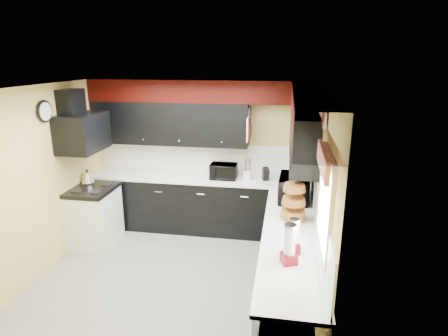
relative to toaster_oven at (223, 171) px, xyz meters
name	(u,v)px	position (x,y,z in m)	size (l,w,h in m)	color
ground	(174,277)	(-0.42, -1.48, -1.06)	(3.60, 3.60, 0.00)	gray
wall_back	(202,154)	(-0.42, 0.32, 0.19)	(3.60, 0.06, 2.50)	#E0C666
wall_right	(318,198)	(1.38, -1.48, 0.19)	(0.06, 3.60, 2.50)	#E0C666
wall_left	(40,182)	(-2.22, -1.48, 0.19)	(0.06, 3.60, 2.50)	#E0C666
ceiling	(166,88)	(-0.42, -1.48, 1.44)	(3.60, 3.60, 0.06)	white
cab_back	(199,204)	(-0.42, 0.02, -0.61)	(3.60, 0.60, 0.90)	black
cab_right	(289,270)	(1.08, -1.78, -0.61)	(0.60, 3.00, 0.90)	black
counter_back	(199,178)	(-0.42, 0.02, -0.14)	(3.62, 0.64, 0.04)	white
counter_right	(291,233)	(1.08, -1.78, -0.14)	(0.64, 3.02, 0.04)	white
splash_back	(202,158)	(-0.42, 0.31, 0.13)	(3.60, 0.02, 0.50)	white
splash_right	(317,203)	(1.37, -1.48, 0.13)	(0.02, 3.60, 0.50)	white
upper_back	(170,123)	(-0.92, 0.14, 0.74)	(2.60, 0.35, 0.70)	black
upper_right	(303,136)	(1.21, -0.58, 0.74)	(0.35, 1.80, 0.70)	black
soffit_back	(199,91)	(-0.42, 0.14, 1.26)	(3.60, 0.36, 0.35)	black
soffit_right	(309,108)	(1.20, -1.66, 1.26)	(0.36, 3.24, 0.35)	black
stove	(95,217)	(-1.92, -0.73, -0.63)	(0.60, 0.75, 0.86)	white
cooktop	(92,190)	(-1.92, -0.73, -0.17)	(0.62, 0.77, 0.06)	black
hood	(83,132)	(-1.97, -0.73, 0.72)	(0.50, 0.78, 0.55)	black
hood_duct	(71,103)	(-2.10, -0.73, 1.14)	(0.24, 0.40, 0.40)	black
window	(326,202)	(1.37, -2.38, 0.49)	(0.03, 0.86, 0.96)	white
valance	(323,160)	(1.31, -2.38, 0.89)	(0.04, 0.88, 0.20)	red
pan_top	(250,113)	(0.40, 0.07, 0.94)	(0.03, 0.22, 0.40)	black
pan_mid	(248,131)	(0.40, -0.06, 0.69)	(0.03, 0.28, 0.46)	black
pan_low	(250,130)	(0.40, 0.20, 0.66)	(0.03, 0.24, 0.42)	black
cut_board	(248,129)	(0.41, -0.18, 0.74)	(0.03, 0.26, 0.35)	white
baskets	(294,201)	(1.10, -1.43, 0.12)	(0.27, 0.27, 0.50)	brown
clock	(44,111)	(-2.19, -1.23, 1.09)	(0.03, 0.30, 0.30)	black
deco_plate	(325,118)	(1.35, -1.83, 1.19)	(0.03, 0.24, 0.24)	white
toaster_oven	(223,171)	(0.00, 0.00, 0.00)	(0.42, 0.35, 0.24)	black
microwave	(294,188)	(1.12, -0.77, 0.05)	(0.61, 0.41, 0.34)	black
utensil_crock	(248,175)	(0.39, 0.01, -0.05)	(0.13, 0.13, 0.14)	white
knife_block	(266,174)	(0.68, 0.02, -0.02)	(0.09, 0.13, 0.21)	black
kettle	(88,178)	(-2.09, -0.52, -0.05)	(0.20, 0.20, 0.18)	#BDBDC1
dispenser_a	(294,238)	(1.10, -2.27, 0.04)	(0.12, 0.12, 0.33)	#5E0B04
dispenser_b	(289,246)	(1.05, -2.48, 0.06)	(0.14, 0.14, 0.37)	#710B00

